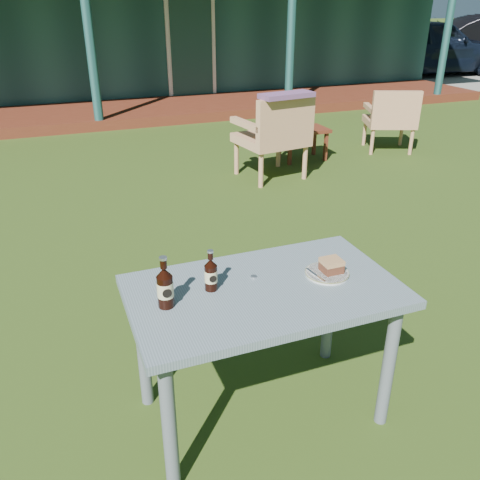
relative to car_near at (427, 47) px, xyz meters
name	(u,v)px	position (x,y,z in m)	size (l,w,h in m)	color
ground	(180,268)	(-8.80, -8.00, -0.72)	(80.00, 80.00, 0.00)	#334916
pavilion	(65,11)	(-8.80, 1.39, 0.89)	(15.80, 8.30, 3.45)	#1A4544
gravel_strip	(460,70)	(1.70, 0.50, -0.71)	(9.00, 6.00, 0.02)	gray
car_near	(427,47)	(0.00, 0.00, 0.00)	(1.70, 4.23, 1.44)	black
cafe_table	(264,307)	(-8.80, -9.60, -0.10)	(1.20, 0.70, 0.72)	slate
plate	(327,273)	(-8.48, -9.60, 0.01)	(0.20, 0.20, 0.01)	silver
cake_slice	(331,265)	(-8.46, -9.60, 0.05)	(0.09, 0.09, 0.06)	#4E2818
fork	(316,275)	(-8.54, -9.61, 0.02)	(0.01, 0.14, 0.00)	silver
cola_bottle_near	(211,274)	(-9.02, -9.53, 0.08)	(0.06, 0.06, 0.19)	black
cola_bottle_far	(165,287)	(-9.24, -9.59, 0.09)	(0.07, 0.07, 0.23)	black
bottle_cap	(254,277)	(-8.81, -9.50, 0.00)	(0.03, 0.03, 0.01)	silver
armchair_left	(275,133)	(-7.23, -6.32, -0.19)	(0.78, 0.75, 0.94)	tan
armchair_right	(391,117)	(-5.33, -5.83, -0.26)	(0.77, 0.75, 0.82)	tan
floral_throw	(287,95)	(-7.20, -6.50, 0.24)	(0.58, 0.23, 0.05)	#6D4570
side_table	(303,133)	(-6.58, -5.76, -0.38)	(0.60, 0.40, 0.40)	#5B2516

